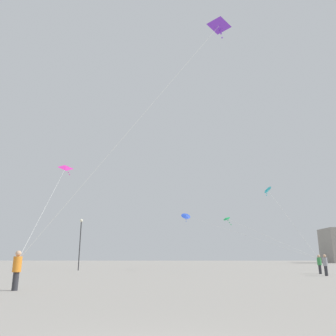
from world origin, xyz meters
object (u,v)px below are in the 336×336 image
at_px(person_in_grey, 325,264).
at_px(kite_emerald_diamond, 229,219).
at_px(person_in_green, 319,263).
at_px(kite_cyan_diamond, 268,190).
at_px(kite_magenta_delta, 65,170).
at_px(person_in_orange, 17,268).
at_px(lamppost_east, 80,236).
at_px(kite_cobalt_diamond, 187,216).
at_px(kite_violet_delta, 214,32).

xyz_separation_m(person_in_grey, kite_emerald_diamond, (-6.71, 5.74, 4.22)).
height_order(person_in_grey, person_in_green, person_in_grey).
bearing_deg(kite_cyan_diamond, kite_emerald_diamond, 148.70).
height_order(kite_magenta_delta, kite_emerald_diamond, kite_magenta_delta).
relative_size(kite_magenta_delta, kite_emerald_diamond, 1.71).
height_order(person_in_orange, kite_magenta_delta, kite_magenta_delta).
distance_m(person_in_grey, lamppost_east, 25.74).
relative_size(kite_magenta_delta, lamppost_east, 2.44).
relative_size(person_in_orange, kite_cyan_diamond, 0.26).
bearing_deg(kite_magenta_delta, kite_cyan_diamond, 9.33).
xyz_separation_m(person_in_grey, person_in_orange, (-19.41, -12.64, 0.04)).
height_order(person_in_orange, lamppost_east, lamppost_east).
xyz_separation_m(kite_magenta_delta, lamppost_east, (-1.11, 10.52, -5.22)).
bearing_deg(kite_cobalt_diamond, kite_magenta_delta, -133.96).
distance_m(kite_cobalt_diamond, lamppost_east, 12.72).
bearing_deg(person_in_orange, person_in_grey, -50.90).
relative_size(kite_magenta_delta, kite_violet_delta, 0.94).
height_order(kite_cobalt_diamond, lamppost_east, kite_cobalt_diamond).
bearing_deg(kite_cobalt_diamond, person_in_green, -37.65).
height_order(person_in_orange, kite_cyan_diamond, kite_cyan_diamond).
bearing_deg(lamppost_east, kite_emerald_diamond, -17.80).
relative_size(kite_cyan_diamond, kite_cobalt_diamond, 0.55).
xyz_separation_m(person_in_orange, kite_magenta_delta, (-2.58, 13.12, 8.06)).
bearing_deg(kite_cobalt_diamond, lamppost_east, -174.45).
distance_m(person_in_orange, kite_emerald_diamond, 22.72).
xyz_separation_m(person_in_grey, person_in_green, (0.89, 3.29, -0.00)).
distance_m(person_in_orange, kite_magenta_delta, 15.61).
relative_size(person_in_grey, kite_magenta_delta, 0.12).
distance_m(person_in_green, kite_violet_delta, 22.19).
distance_m(kite_cyan_diamond, lamppost_east, 21.63).
bearing_deg(person_in_orange, person_in_green, -45.85).
xyz_separation_m(person_in_grey, kite_magenta_delta, (-21.98, 0.47, 8.10)).
bearing_deg(person_in_grey, person_in_green, -171.78).
bearing_deg(kite_emerald_diamond, kite_violet_delta, -100.54).
height_order(person_in_orange, kite_emerald_diamond, kite_emerald_diamond).
height_order(person_in_grey, kite_violet_delta, kite_violet_delta).
bearing_deg(person_in_orange, kite_violet_delta, -67.74).
relative_size(kite_magenta_delta, kite_cyan_diamond, 2.08).
relative_size(person_in_orange, kite_violet_delta, 0.12).
distance_m(kite_emerald_diamond, kite_violet_delta, 18.87).
height_order(person_in_grey, kite_magenta_delta, kite_magenta_delta).
xyz_separation_m(person_in_green, lamppost_east, (-23.98, 7.71, 2.89)).
bearing_deg(person_in_grey, kite_violet_delta, -21.15).
bearing_deg(lamppost_east, kite_cobalt_diamond, 5.55).
height_order(kite_magenta_delta, kite_cobalt_diamond, kite_magenta_delta).
distance_m(person_in_green, kite_cobalt_diamond, 15.54).
xyz_separation_m(person_in_grey, lamppost_east, (-23.10, 10.99, 2.89)).
height_order(kite_magenta_delta, kite_violet_delta, kite_violet_delta).
bearing_deg(kite_violet_delta, person_in_orange, -163.76).
height_order(person_in_green, kite_cobalt_diamond, kite_cobalt_diamond).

